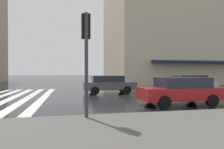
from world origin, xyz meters
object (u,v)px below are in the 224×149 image
object	(u,v)px
traffic_signal_post	(86,42)
car_red	(180,90)
car_silver	(191,83)
car_dark_grey	(109,84)

from	to	relation	value
traffic_signal_post	car_red	bearing A→B (deg)	-64.90
car_silver	car_red	size ratio (longest dim) A/B	1.00
traffic_signal_post	car_silver	world-z (taller)	traffic_signal_post
traffic_signal_post	car_red	distance (m)	5.81
car_silver	car_red	world-z (taller)	same
car_silver	car_dark_grey	world-z (taller)	same
car_silver	car_red	distance (m)	8.15
traffic_signal_post	car_dark_grey	size ratio (longest dim) A/B	0.86
car_silver	car_red	bearing A→B (deg)	142.90
car_red	car_dark_grey	xyz separation A→B (m)	(6.50, 2.44, 0.00)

